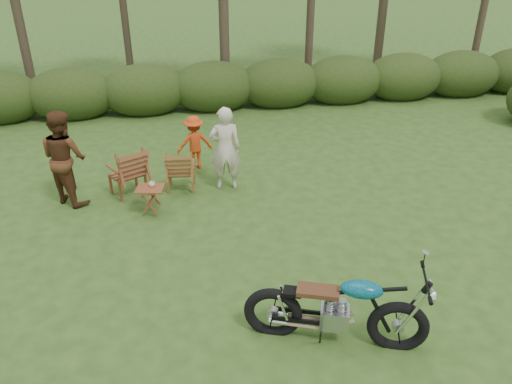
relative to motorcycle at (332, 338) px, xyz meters
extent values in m
plane|color=#294416|center=(-0.45, 0.85, 0.00)|extent=(80.00, 80.00, 0.00)
ellipsoid|color=#1F3412|center=(-4.45, 9.85, 0.63)|extent=(2.52, 1.68, 1.51)
ellipsoid|color=#1F3412|center=(-2.45, 9.85, 0.63)|extent=(2.52, 1.68, 1.51)
ellipsoid|color=#1F3412|center=(-0.45, 9.85, 0.63)|extent=(2.52, 1.68, 1.51)
ellipsoid|color=#1F3412|center=(1.55, 9.85, 0.63)|extent=(2.52, 1.68, 1.51)
ellipsoid|color=#1F3412|center=(3.55, 9.85, 0.63)|extent=(2.52, 1.68, 1.51)
ellipsoid|color=#1F3412|center=(5.55, 9.85, 0.63)|extent=(2.52, 1.68, 1.51)
ellipsoid|color=#1F3412|center=(7.55, 9.85, 0.63)|extent=(2.52, 1.68, 1.51)
imported|color=beige|center=(-2.25, 3.81, 0.57)|extent=(0.12, 0.12, 0.09)
imported|color=beige|center=(-0.78, 4.55, 0.00)|extent=(0.66, 0.46, 1.73)
imported|color=#4C2A15|center=(-3.83, 4.55, 0.00)|extent=(1.13, 1.12, 1.84)
imported|color=#C33C12|center=(-1.32, 5.64, 0.00)|extent=(0.84, 0.56, 1.21)
camera|label=1|loc=(-1.87, -4.59, 4.68)|focal=35.00mm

